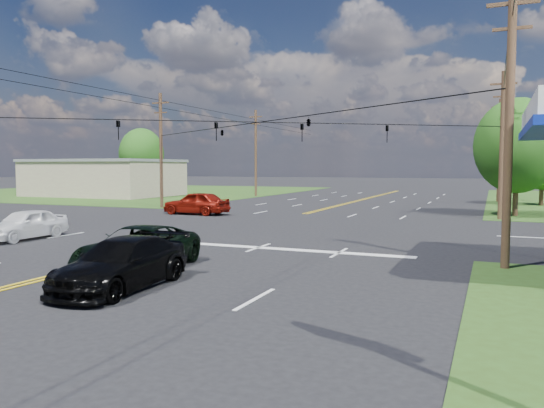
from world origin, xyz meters
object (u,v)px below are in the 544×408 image
at_px(retail_nw, 104,179).
at_px(tree_far_l, 141,154).
at_px(tree_right_b, 543,158).
at_px(pole_left_far, 256,152).
at_px(suv_black, 122,263).
at_px(pole_se, 509,121).
at_px(tree_right_a, 517,146).
at_px(pickup_dkgreen, 138,248).
at_px(pole_right_far, 499,149).
at_px(pickup_white, 25,224).
at_px(pole_nw, 161,149).
at_px(pole_ne, 502,143).

relative_size(retail_nw, tree_far_l, 1.83).
xyz_separation_m(retail_nw, tree_right_b, (46.50, 2.00, 2.22)).
height_order(retail_nw, pole_left_far, pole_left_far).
bearing_deg(retail_nw, tree_far_l, 101.31).
distance_m(tree_right_b, suv_black, 42.61).
bearing_deg(pole_se, tree_right_a, 87.27).
bearing_deg(pickup_dkgreen, pole_right_far, 69.61).
relative_size(retail_nw, pole_se, 1.68).
bearing_deg(tree_right_a, pickup_white, -135.03).
xyz_separation_m(tree_right_a, pickup_dkgreen, (-12.22, -25.87, -4.15)).
bearing_deg(pole_nw, retail_nw, 142.59).
height_order(pole_left_far, tree_right_b, pole_left_far).
relative_size(pole_left_far, tree_right_b, 1.41).
bearing_deg(pickup_white, pickup_dkgreen, -23.38).
distance_m(pole_left_far, pickup_dkgreen, 44.63).
distance_m(pole_se, pole_nw, 31.62).
bearing_deg(pole_right_far, pole_left_far, 180.00).
xyz_separation_m(pole_nw, tree_right_b, (29.50, 15.00, -0.70)).
xyz_separation_m(pole_se, pole_right_far, (0.00, 37.00, 0.25)).
height_order(pole_se, pickup_dkgreen, pole_se).
height_order(pole_nw, tree_far_l, pole_nw).
bearing_deg(pole_se, suv_black, -144.02).
height_order(pole_nw, pole_ne, same).
height_order(pole_se, tree_right_a, pole_se).
height_order(retail_nw, tree_right_b, tree_right_b).
height_order(pole_se, pole_right_far, pole_right_far).
bearing_deg(tree_right_a, pickup_dkgreen, -115.28).
xyz_separation_m(retail_nw, suv_black, (33.00, -38.26, -1.30)).
distance_m(pole_left_far, pickup_white, 38.37).
relative_size(tree_right_a, pickup_white, 1.95).
distance_m(tree_right_a, pickup_dkgreen, 28.91).
xyz_separation_m(pole_right_far, suv_black, (-10.00, -44.26, -4.46)).
xyz_separation_m(pole_right_far, tree_right_a, (1.00, -16.00, -0.30)).
height_order(retail_nw, pole_se, pole_se).
xyz_separation_m(pole_ne, tree_far_l, (-45.00, 23.00, 0.28)).
bearing_deg(tree_right_a, pole_right_far, 93.58).
height_order(pole_nw, pickup_white, pole_nw).
height_order(pole_se, pole_ne, same).
xyz_separation_m(tree_right_b, tree_far_l, (-48.50, 8.00, 0.98)).
distance_m(pole_se, pole_ne, 18.00).
distance_m(pole_se, pole_right_far, 37.00).
bearing_deg(pickup_white, pole_se, 2.01).
bearing_deg(pickup_white, suv_black, -31.18).
xyz_separation_m(tree_right_a, suv_black, (-11.00, -28.26, -4.16)).
relative_size(pole_nw, pole_left_far, 0.95).
bearing_deg(tree_right_b, pole_left_far, 172.28).
bearing_deg(tree_far_l, pole_ne, -27.07).
bearing_deg(tree_far_l, pole_se, -42.34).
bearing_deg(tree_right_b, pickup_white, -125.73).
xyz_separation_m(pole_se, tree_right_a, (1.00, 21.00, -0.05)).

